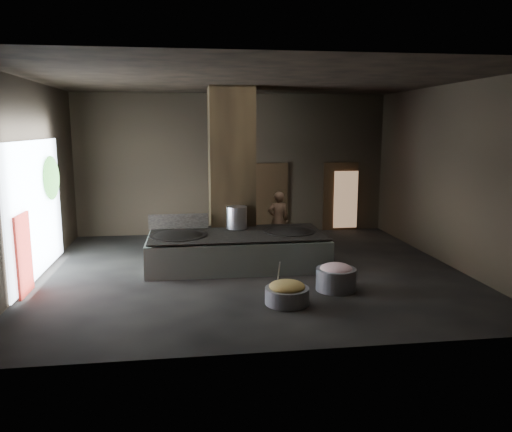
{
  "coord_description": "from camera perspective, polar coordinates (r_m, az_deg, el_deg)",
  "views": [
    {
      "loc": [
        -1.51,
        -11.64,
        3.44
      ],
      "look_at": [
        0.19,
        0.52,
        1.25
      ],
      "focal_mm": 35.0,
      "sensor_mm": 36.0,
      "label": 1
    }
  ],
  "objects": [
    {
      "name": "floor",
      "position": [
        12.25,
        -0.53,
        -6.45
      ],
      "size": [
        10.0,
        9.0,
        0.1
      ],
      "primitive_type": "cube",
      "color": "black",
      "rests_on": "ground"
    },
    {
      "name": "tree_silhouette",
      "position": [
        13.43,
        -22.36,
        4.05
      ],
      "size": [
        0.28,
        1.1,
        1.1
      ],
      "primitive_type": "ellipsoid",
      "color": "#194714",
      "rests_on": "left_opening"
    },
    {
      "name": "left_opening",
      "position": [
        12.47,
        -23.85,
        0.75
      ],
      "size": [
        0.04,
        4.2,
        3.1
      ],
      "primitive_type": "cube",
      "color": "white",
      "rests_on": "ground"
    },
    {
      "name": "hearth_platform",
      "position": [
        12.57,
        -2.19,
        -3.98
      ],
      "size": [
        4.44,
        2.17,
        0.77
      ],
      "primitive_type": "cube",
      "rotation": [
        0.0,
        0.0,
        -0.01
      ],
      "color": "#ABBEAB",
      "rests_on": "ground"
    },
    {
      "name": "meat_basin",
      "position": [
        10.88,
        9.12,
        -7.14
      ],
      "size": [
        1.14,
        1.14,
        0.47
      ],
      "primitive_type": "cylinder",
      "rotation": [
        0.0,
        0.0,
        0.43
      ],
      "color": "slate",
      "rests_on": "ground"
    },
    {
      "name": "wok_left",
      "position": [
        12.38,
        -8.87,
        -2.57
      ],
      "size": [
        1.39,
        1.39,
        0.38
      ],
      "primitive_type": "ellipsoid",
      "color": "black",
      "rests_on": "hearth_platform"
    },
    {
      "name": "pavilion_sliver",
      "position": [
        11.37,
        -25.0,
        -4.03
      ],
      "size": [
        0.05,
        0.9,
        1.7
      ],
      "primitive_type": "cube",
      "color": "maroon",
      "rests_on": "ground"
    },
    {
      "name": "ceiling",
      "position": [
        11.79,
        -0.56,
        15.51
      ],
      "size": [
        10.0,
        9.0,
        0.1
      ],
      "primitive_type": "cube",
      "color": "black",
      "rests_on": "back_wall"
    },
    {
      "name": "ladle",
      "position": [
        9.98,
        2.57,
        -6.72
      ],
      "size": [
        0.03,
        0.35,
        0.62
      ],
      "primitive_type": "cylinder",
      "rotation": [
        0.49,
        0.0,
        -0.0
      ],
      "color": "#B0B1B8",
      "rests_on": "veg_basin"
    },
    {
      "name": "doorway_far_glow",
      "position": [
        16.99,
        10.21,
        1.86
      ],
      "size": [
        0.81,
        0.04,
        1.91
      ],
      "primitive_type": "cube",
      "color": "#8C6647",
      "rests_on": "ground"
    },
    {
      "name": "wok_left_rim",
      "position": [
        12.36,
        -8.88,
        -2.25
      ],
      "size": [
        1.42,
        1.42,
        0.05
      ],
      "primitive_type": "cylinder",
      "color": "black",
      "rests_on": "hearth_platform"
    },
    {
      "name": "right_wall",
      "position": [
        13.42,
        21.44,
        4.32
      ],
      "size": [
        0.1,
        9.0,
        4.5
      ],
      "primitive_type": "cube",
      "color": "black",
      "rests_on": "ground"
    },
    {
      "name": "meat_fill",
      "position": [
        10.82,
        9.15,
        -6.06
      ],
      "size": [
        0.71,
        0.71,
        0.27
      ],
      "primitive_type": "ellipsoid",
      "color": "#C57680",
      "rests_on": "meat_basin"
    },
    {
      "name": "wok_right",
      "position": [
        12.73,
        3.84,
        -2.11
      ],
      "size": [
        1.29,
        1.29,
        0.36
      ],
      "primitive_type": "ellipsoid",
      "color": "black",
      "rests_on": "hearth_platform"
    },
    {
      "name": "pillar",
      "position": [
        13.65,
        -2.83,
        5.09
      ],
      "size": [
        1.2,
        1.2,
        4.5
      ],
      "primitive_type": "cube",
      "color": "black",
      "rests_on": "ground"
    },
    {
      "name": "stock_pot",
      "position": [
        12.95,
        -2.23,
        -0.18
      ],
      "size": [
        0.54,
        0.54,
        0.58
      ],
      "primitive_type": "cylinder",
      "color": "#B0B1B8",
      "rests_on": "hearth_platform"
    },
    {
      "name": "front_wall",
      "position": [
        7.35,
        4.02,
        0.77
      ],
      "size": [
        10.0,
        0.1,
        4.5
      ],
      "primitive_type": "cube",
      "color": "black",
      "rests_on": "ground"
    },
    {
      "name": "doorway_near",
      "position": [
        16.49,
        1.61,
        1.94
      ],
      "size": [
        1.18,
        0.08,
        2.38
      ],
      "primitive_type": "cube",
      "color": "black",
      "rests_on": "ground"
    },
    {
      "name": "doorway_far",
      "position": [
        17.05,
        9.6,
        2.07
      ],
      "size": [
        1.18,
        0.08,
        2.38
      ],
      "primitive_type": "cube",
      "color": "black",
      "rests_on": "ground"
    },
    {
      "name": "platform_cap",
      "position": [
        12.47,
        -2.2,
        -2.05
      ],
      "size": [
        4.31,
        2.07,
        0.03
      ],
      "primitive_type": "cube",
      "color": "black",
      "rests_on": "hearth_platform"
    },
    {
      "name": "back_wall",
      "position": [
        16.31,
        -2.61,
        5.91
      ],
      "size": [
        10.0,
        0.1,
        4.5
      ],
      "primitive_type": "cube",
      "color": "black",
      "rests_on": "ground"
    },
    {
      "name": "doorway_near_glow",
      "position": [
        16.52,
        1.54,
        1.78
      ],
      "size": [
        0.76,
        0.04,
        1.8
      ],
      "primitive_type": "cube",
      "color": "#8C6647",
      "rests_on": "ground"
    },
    {
      "name": "veg_basin",
      "position": [
        9.99,
        3.56,
        -9.07
      ],
      "size": [
        1.16,
        1.16,
        0.32
      ],
      "primitive_type": "cylinder",
      "rotation": [
        0.0,
        0.0,
        0.43
      ],
      "color": "slate",
      "rests_on": "ground"
    },
    {
      "name": "wok_right_rim",
      "position": [
        12.72,
        3.84,
        -1.8
      ],
      "size": [
        1.32,
        1.32,
        0.05
      ],
      "primitive_type": "cylinder",
      "color": "black",
      "rests_on": "hearth_platform"
    },
    {
      "name": "left_wall",
      "position": [
        12.23,
        -24.77,
        3.6
      ],
      "size": [
        0.1,
        9.0,
        4.5
      ],
      "primitive_type": "cube",
      "color": "black",
      "rests_on": "ground"
    },
    {
      "name": "veg_fill",
      "position": [
        9.93,
        3.58,
        -8.04
      ],
      "size": [
        0.72,
        0.72,
        0.22
      ],
      "primitive_type": "ellipsoid",
      "color": "olive",
      "rests_on": "veg_basin"
    },
    {
      "name": "cook",
      "position": [
        14.34,
        2.54,
        -0.43
      ],
      "size": [
        0.62,
        0.43,
        1.64
      ],
      "primitive_type": "imported",
      "rotation": [
        0.0,
        0.0,
        3.21
      ],
      "color": "#886045",
      "rests_on": "ground"
    },
    {
      "name": "splash_guard",
      "position": [
        13.11,
        -8.86,
        -0.61
      ],
      "size": [
        1.53,
        0.08,
        0.38
      ],
      "primitive_type": "cube",
      "rotation": [
        0.0,
        0.0,
        -0.01
      ],
      "color": "black",
      "rests_on": "hearth_platform"
    }
  ]
}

